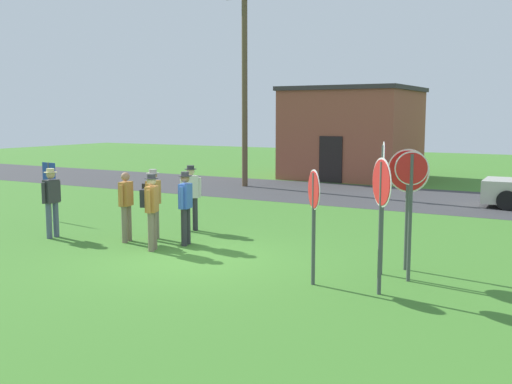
# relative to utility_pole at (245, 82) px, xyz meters

# --- Properties ---
(ground_plane) EXTENTS (80.00, 80.00, 0.00)m
(ground_plane) POSITION_rel_utility_pole_xyz_m (5.80, -12.09, -4.44)
(ground_plane) COLOR #3D7528
(street_asphalt) EXTENTS (60.00, 6.40, 0.01)m
(street_asphalt) POSITION_rel_utility_pole_xyz_m (5.80, -0.35, -4.44)
(street_asphalt) COLOR #38383A
(street_asphalt) RESTS_ON ground
(building_background) EXTENTS (5.83, 5.64, 4.37)m
(building_background) POSITION_rel_utility_pole_xyz_m (2.69, 5.80, -2.25)
(building_background) COLOR brown
(building_background) RESTS_ON ground
(utility_pole) EXTENTS (1.80, 0.24, 8.52)m
(utility_pole) POSITION_rel_utility_pole_xyz_m (0.00, 0.00, 0.00)
(utility_pole) COLOR brown
(utility_pole) RESTS_ON ground
(stop_sign_rear_left) EXTENTS (0.47, 0.56, 2.09)m
(stop_sign_rear_left) POSITION_rel_utility_pole_xyz_m (8.84, -12.55, -3.02)
(stop_sign_rear_left) COLOR #474C4C
(stop_sign_rear_left) RESTS_ON ground
(stop_sign_leaning_left) EXTENTS (0.30, 0.79, 2.56)m
(stop_sign_leaning_left) POSITION_rel_utility_pole_xyz_m (9.69, -11.26, -2.67)
(stop_sign_leaning_left) COLOR #474C4C
(stop_sign_leaning_left) RESTS_ON ground
(stop_sign_tallest) EXTENTS (0.55, 0.29, 2.40)m
(stop_sign_tallest) POSITION_rel_utility_pole_xyz_m (10.29, -11.48, -2.85)
(stop_sign_tallest) COLOR #474C4C
(stop_sign_tallest) RESTS_ON ground
(stop_sign_leaning_right) EXTENTS (0.85, 0.08, 2.40)m
(stop_sign_leaning_right) POSITION_rel_utility_pole_xyz_m (10.00, -10.68, -2.78)
(stop_sign_leaning_right) COLOR #474C4C
(stop_sign_leaning_right) RESTS_ON ground
(stop_sign_nearest) EXTENTS (0.54, 0.65, 2.35)m
(stop_sign_nearest) POSITION_rel_utility_pole_xyz_m (10.07, -12.55, -2.82)
(stop_sign_nearest) COLOR #474C4C
(stop_sign_nearest) RESTS_ON ground
(person_near_signs) EXTENTS (0.30, 0.55, 1.69)m
(person_near_signs) POSITION_rel_utility_pole_xyz_m (3.38, -11.34, -3.49)
(person_near_signs) COLOR #7A6B56
(person_near_signs) RESTS_ON ground
(person_with_sunhat) EXTENTS (0.44, 0.54, 1.74)m
(person_with_sunhat) POSITION_rel_utility_pole_xyz_m (4.50, -11.78, -3.43)
(person_with_sunhat) COLOR #7A6B56
(person_with_sunhat) RESTS_ON ground
(person_in_dark_shirt) EXTENTS (0.47, 0.48, 1.74)m
(person_in_dark_shirt) POSITION_rel_utility_pole_xyz_m (3.90, -9.41, -3.43)
(person_in_dark_shirt) COLOR #2D2D33
(person_in_dark_shirt) RESTS_ON ground
(person_on_left) EXTENTS (0.31, 0.56, 1.74)m
(person_on_left) POSITION_rel_utility_pole_xyz_m (4.85, -10.94, -3.46)
(person_on_left) COLOR #2D2D33
(person_on_left) RESTS_ON ground
(person_in_blue) EXTENTS (0.31, 0.57, 1.74)m
(person_in_blue) POSITION_rel_utility_pole_xyz_m (1.44, -11.88, -3.46)
(person_in_blue) COLOR #4C5670
(person_in_blue) RESTS_ON ground
(person_in_teal) EXTENTS (0.41, 0.57, 1.74)m
(person_in_teal) POSITION_rel_utility_pole_xyz_m (3.76, -10.81, -3.43)
(person_in_teal) COLOR #7A6B56
(person_in_teal) RESTS_ON ground
(info_panel_leftmost) EXTENTS (0.60, 0.11, 1.69)m
(info_panel_leftmost) POSITION_rel_utility_pole_xyz_m (-0.57, -10.15, -3.28)
(info_panel_leftmost) COLOR #4C4C51
(info_panel_leftmost) RESTS_ON ground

